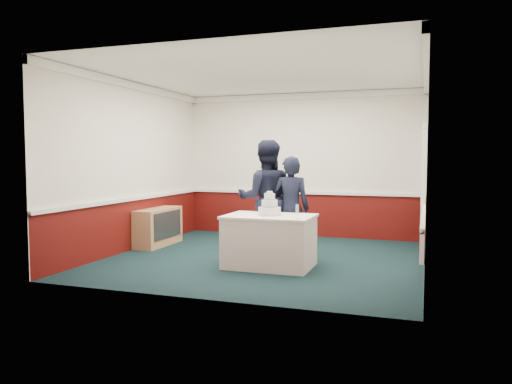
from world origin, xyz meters
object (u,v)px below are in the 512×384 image
(cake_table, at_px, (269,241))
(wedding_cake, at_px, (270,208))
(champagne_flute, at_px, (297,209))
(person_woman, at_px, (291,208))
(person_man, at_px, (266,199))
(cake_knife, at_px, (264,216))
(sideboard, at_px, (158,227))

(cake_table, distance_m, wedding_cake, 0.50)
(champagne_flute, xyz_separation_m, person_woman, (-0.34, 0.90, -0.09))
(cake_table, distance_m, person_man, 0.96)
(cake_table, xyz_separation_m, cake_knife, (-0.03, -0.20, 0.39))
(cake_table, relative_size, person_woman, 0.78)
(champagne_flute, bearing_deg, cake_knife, 171.42)
(wedding_cake, xyz_separation_m, person_man, (-0.29, 0.71, 0.07))
(wedding_cake, height_order, champagne_flute, wedding_cake)
(champagne_flute, xyz_separation_m, person_man, (-0.79, 0.99, 0.05))
(sideboard, relative_size, wedding_cake, 3.30)
(cake_table, relative_size, champagne_flute, 6.44)
(cake_table, height_order, person_woman, person_woman)
(sideboard, distance_m, wedding_cake, 2.83)
(wedding_cake, relative_size, person_woman, 0.22)
(person_woman, bearing_deg, champagne_flute, 100.40)
(wedding_cake, height_order, person_man, person_man)
(cake_knife, distance_m, person_man, 0.96)
(sideboard, distance_m, person_man, 2.37)
(person_man, relative_size, person_woman, 1.16)
(cake_table, height_order, person_man, person_man)
(cake_knife, xyz_separation_m, champagne_flute, (0.53, -0.08, 0.14))
(sideboard, relative_size, cake_knife, 5.45)
(cake_table, bearing_deg, champagne_flute, -29.25)
(cake_table, xyz_separation_m, person_man, (-0.29, 0.71, 0.57))
(person_man, bearing_deg, sideboard, -28.28)
(person_man, xyz_separation_m, person_woman, (0.45, -0.09, -0.13))
(cake_table, xyz_separation_m, champagne_flute, (0.50, -0.28, 0.53))
(wedding_cake, distance_m, person_man, 0.77)
(cake_knife, distance_m, person_woman, 0.85)
(wedding_cake, xyz_separation_m, person_woman, (0.16, 0.62, -0.06))
(sideboard, height_order, person_woman, person_woman)
(sideboard, relative_size, person_woman, 0.71)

